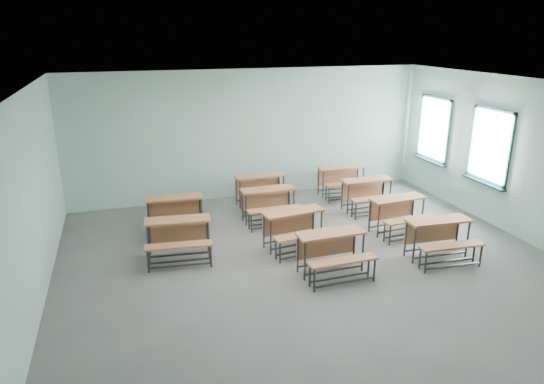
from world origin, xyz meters
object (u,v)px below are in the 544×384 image
Objects in this scene: desk_unit_r1c1 at (295,224)px; desk_unit_r2c0 at (175,209)px; desk_unit_r1c0 at (178,233)px; desk_unit_r3c2 at (343,177)px; desk_unit_r3c1 at (261,186)px; desk_unit_r2c1 at (270,200)px; desk_unit_r2c2 at (369,190)px; desk_unit_r0c2 at (441,234)px; desk_unit_r0c1 at (333,248)px; desk_unit_r1c2 at (400,210)px.

desk_unit_r1c1 is 1.03× the size of desk_unit_r2c0.
desk_unit_r1c0 is 5.09m from desk_unit_r3c2.
desk_unit_r3c1 is 2.20m from desk_unit_r3c2.
desk_unit_r2c1 is 0.98× the size of desk_unit_r3c2.
desk_unit_r2c2 is 2.55m from desk_unit_r3c1.
desk_unit_r0c2 is 0.98× the size of desk_unit_r1c0.
desk_unit_r0c1 and desk_unit_r3c1 have the same top height.
desk_unit_r2c2 is (4.49, -0.09, 0.00)m from desk_unit_r2c0.
desk_unit_r1c2 is at bearing -48.60° from desk_unit_r3c1.
desk_unit_r2c1 is (-0.32, 2.67, 0.00)m from desk_unit_r0c1.
desk_unit_r1c2 is at bearing -90.79° from desk_unit_r2c2.
desk_unit_r3c1 is (0.13, 1.07, 0.00)m from desk_unit_r2c1.
desk_unit_r3c2 is at bearing 34.59° from desk_unit_r1c0.
desk_unit_r2c0 is at bearing 136.71° from desk_unit_r1c1.
desk_unit_r2c2 is at bearing 94.13° from desk_unit_r0c2.
desk_unit_r1c1 is 2.35m from desk_unit_r1c2.
desk_unit_r0c2 is 4.83m from desk_unit_r1c0.
desk_unit_r0c2 is 2.70m from desk_unit_r2c2.
desk_unit_r0c1 is at bearing -83.61° from desk_unit_r2c1.
desk_unit_r1c0 is 1.04× the size of desk_unit_r3c2.
desk_unit_r1c2 is 4.70m from desk_unit_r2c0.
desk_unit_r3c1 is (-2.28, 2.48, 0.00)m from desk_unit_r1c2.
desk_unit_r0c2 is 5.30m from desk_unit_r2c0.
desk_unit_r1c1 and desk_unit_r3c2 have the same top height.
desk_unit_r2c1 is at bearing 85.34° from desk_unit_r1c1.
desk_unit_r1c1 is 2.62m from desk_unit_r2c0.
desk_unit_r0c1 is at bearing -88.34° from desk_unit_r3c1.
desk_unit_r2c1 is at bearing 145.26° from desk_unit_r1c2.
desk_unit_r1c1 is 1.48m from desk_unit_r2c1.
desk_unit_r2c0 is 2.40m from desk_unit_r3c1.
desk_unit_r0c1 is 2.13m from desk_unit_r0c2.
desk_unit_r2c0 is 1.03× the size of desk_unit_r3c1.
desk_unit_r2c2 and desk_unit_r3c2 have the same top height.
desk_unit_r1c2 is 1.05× the size of desk_unit_r2c2.
desk_unit_r1c0 is 4.74m from desk_unit_r2c2.
desk_unit_r0c1 and desk_unit_r2c2 have the same top height.
desk_unit_r2c2 is (2.43, -0.02, 0.00)m from desk_unit_r2c1.
desk_unit_r3c1 is (-0.19, 3.75, 0.00)m from desk_unit_r0c1.
desk_unit_r2c0 is (0.09, 1.31, 0.00)m from desk_unit_r1c0.
desk_unit_r1c1 is 1.07× the size of desk_unit_r2c1.
desk_unit_r2c1 is at bearing 36.25° from desk_unit_r1c0.
desk_unit_r1c2 and desk_unit_r2c0 have the same top height.
desk_unit_r1c0 is (-4.60, 1.48, 0.00)m from desk_unit_r0c2.
desk_unit_r3c2 is (2.33, 1.18, 0.00)m from desk_unit_r2c1.
desk_unit_r1c0 is at bearing 173.43° from desk_unit_r1c2.
desk_unit_r0c1 is 0.99× the size of desk_unit_r3c2.
desk_unit_r2c1 and desk_unit_r2c2 have the same top height.
desk_unit_r2c0 is at bearing 151.93° from desk_unit_r0c2.
desk_unit_r1c1 is at bearing -92.70° from desk_unit_r3c1.
desk_unit_r0c1 is 1.22m from desk_unit_r1c1.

